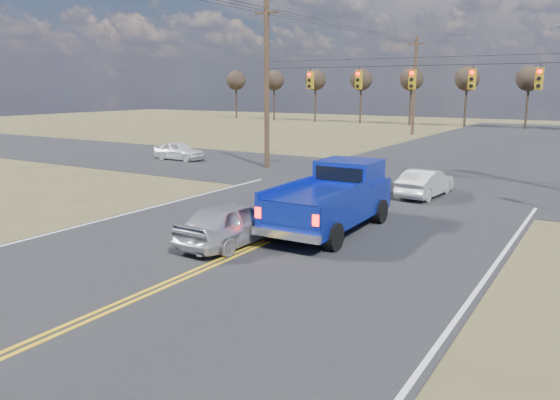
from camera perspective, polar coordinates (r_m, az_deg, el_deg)
The scene contains 12 objects.
ground at distance 14.66m, azimuth -10.28°, elevation -8.12°, with size 160.00×160.00×0.00m, color brown.
road_main at distance 22.77m, azimuth 6.70°, elevation -0.84°, with size 14.00×120.00×0.02m, color #28282B.
road_cross at distance 30.09m, azimuth 13.17°, elevation 2.00°, with size 120.00×12.00×0.02m, color #28282B.
signal_gantry at distance 29.33m, azimuth 14.45°, elevation 11.65°, with size 19.60×4.83×10.00m.
utility_poles at distance 28.74m, azimuth 13.01°, elevation 12.04°, with size 19.60×58.32×10.00m.
treeline at distance 38.31m, azimuth 17.99°, elevation 12.35°, with size 87.00×117.80×7.40m.
pickup_truck at distance 18.98m, azimuth 5.52°, elevation 0.12°, with size 2.59×6.24×2.33m.
silver_suv at distance 17.39m, azimuth -5.07°, elevation -2.34°, with size 1.69×4.21×1.43m, color #A6A8AE.
black_suv at distance 21.81m, azimuth 2.45°, elevation 0.36°, with size 2.09×4.54×1.26m, color black.
white_car_queue at distance 25.70m, azimuth 14.94°, elevation 1.73°, with size 1.35×3.87×1.28m, color beige.
dgrey_car_queue at distance 26.95m, azimuth 7.74°, elevation 2.55°, with size 1.89×4.66×1.35m, color #2C2D31.
cross_car_west at distance 38.04m, azimuth -10.52°, elevation 5.06°, with size 3.70×1.49×1.26m, color white.
Camera 1 is at (9.32, -10.18, 4.94)m, focal length 35.00 mm.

